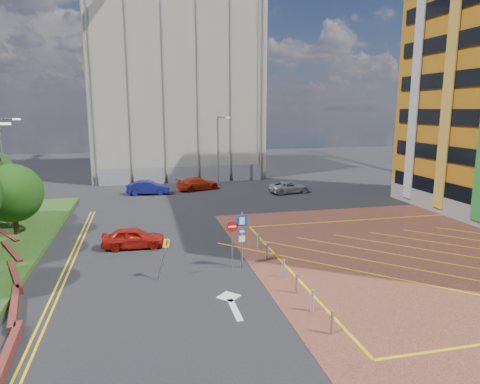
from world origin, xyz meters
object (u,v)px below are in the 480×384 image
object	(u,v)px
lamp_left_far	(4,168)
lamp_back	(219,148)
tree_c	(13,193)
car_red_back	(198,184)
warning_sign	(164,254)
car_blue_back	(148,188)
car_red_left	(133,238)
sign_cluster	(238,235)
car_silver_back	(289,187)

from	to	relation	value
lamp_left_far	lamp_back	size ratio (longest dim) A/B	1.00
tree_c	lamp_back	distance (m)	25.19
car_red_back	lamp_back	bearing A→B (deg)	-64.53
lamp_left_far	warning_sign	xyz separation A→B (m)	(10.55, -11.80, -3.23)
car_red_back	warning_sign	bearing A→B (deg)	148.90
car_blue_back	lamp_left_far	bearing A→B (deg)	143.73
car_red_back	car_red_left	bearing A→B (deg)	140.99
sign_cluster	lamp_back	bearing A→B (deg)	82.03
lamp_left_far	car_red_back	world-z (taller)	lamp_left_far
tree_c	car_red_left	xyz separation A→B (m)	(7.96, -4.02, -2.52)
lamp_left_far	tree_c	bearing A→B (deg)	-65.29
tree_c	warning_sign	distance (m)	13.85
tree_c	car_red_back	distance (m)	21.17
lamp_left_far	car_red_back	xyz separation A→B (m)	(15.58, 13.06, -3.96)
warning_sign	car_red_left	bearing A→B (deg)	106.10
lamp_back	warning_sign	size ratio (longest dim) A/B	3.56
warning_sign	sign_cluster	bearing A→B (deg)	10.69
sign_cluster	car_silver_back	xyz separation A→B (m)	(10.17, 20.15, -1.34)
car_red_left	car_silver_back	distance (m)	22.03
tree_c	car_red_left	distance (m)	9.26
warning_sign	car_silver_back	distance (m)	25.38
tree_c	lamp_back	world-z (taller)	lamp_back
lamp_back	warning_sign	bearing A→B (deg)	-105.96
sign_cluster	car_silver_back	distance (m)	22.61
sign_cluster	warning_sign	xyz separation A→B (m)	(-4.16, -0.79, -0.52)
warning_sign	car_blue_back	bearing A→B (deg)	90.92
car_red_left	car_blue_back	size ratio (longest dim) A/B	0.90
tree_c	car_red_left	size ratio (longest dim) A/B	1.23
warning_sign	car_silver_back	size ratio (longest dim) A/B	0.51
car_red_left	car_blue_back	world-z (taller)	car_blue_back
tree_c	sign_cluster	distance (m)	16.53
sign_cluster	car_red_back	bearing A→B (deg)	87.95
tree_c	car_red_back	bearing A→B (deg)	45.78
tree_c	warning_sign	size ratio (longest dim) A/B	2.18
car_red_left	car_red_back	xyz separation A→B (m)	(6.70, 19.08, 0.02)
lamp_left_far	lamp_back	world-z (taller)	lamp_left_far
lamp_left_far	car_red_back	bearing A→B (deg)	39.98
car_silver_back	car_red_back	bearing A→B (deg)	56.60
lamp_back	car_blue_back	xyz separation A→B (m)	(-8.32, -4.30, -3.63)
warning_sign	car_red_left	world-z (taller)	warning_sign
car_silver_back	tree_c	bearing A→B (deg)	104.42
warning_sign	car_blue_back	xyz separation A→B (m)	(-0.38, 23.50, -0.70)
lamp_left_far	car_red_left	world-z (taller)	lamp_left_far
lamp_back	car_silver_back	world-z (taller)	lamp_back
tree_c	car_silver_back	xyz separation A→B (m)	(23.96, 11.13, -2.58)
lamp_back	car_silver_back	bearing A→B (deg)	-47.10
lamp_back	car_silver_back	size ratio (longest dim) A/B	1.80
warning_sign	car_red_back	bearing A→B (deg)	78.57
car_red_back	car_silver_back	size ratio (longest dim) A/B	1.08
car_red_left	car_blue_back	distance (m)	17.76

